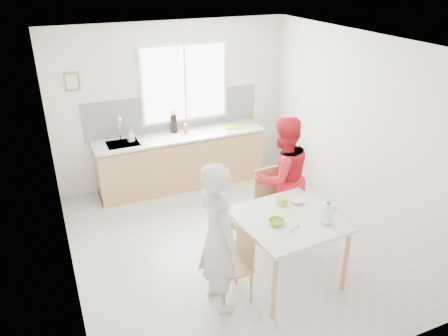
% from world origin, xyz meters
% --- Properties ---
extents(ground, '(4.50, 4.50, 0.00)m').
position_xyz_m(ground, '(0.00, 0.00, 0.00)').
color(ground, '#B7B7B2').
rests_on(ground, ground).
extents(room_shell, '(4.50, 4.50, 4.50)m').
position_xyz_m(room_shell, '(0.00, 0.00, 1.64)').
color(room_shell, silver).
rests_on(room_shell, ground).
extents(window, '(1.50, 0.06, 1.30)m').
position_xyz_m(window, '(0.20, 2.23, 1.70)').
color(window, white).
rests_on(window, room_shell).
extents(backsplash, '(3.00, 0.02, 0.65)m').
position_xyz_m(backsplash, '(0.00, 2.24, 1.23)').
color(backsplash, white).
rests_on(backsplash, room_shell).
extents(picture_frame, '(0.22, 0.03, 0.28)m').
position_xyz_m(picture_frame, '(-1.55, 2.23, 1.90)').
color(picture_frame, '#5F8D40').
rests_on(picture_frame, room_shell).
extents(kitchen_counter, '(2.84, 0.64, 1.37)m').
position_xyz_m(kitchen_counter, '(-0.00, 1.95, 0.42)').
color(kitchen_counter, tan).
rests_on(kitchen_counter, ground).
extents(dining_table, '(1.19, 1.19, 0.85)m').
position_xyz_m(dining_table, '(0.36, -0.90, 0.77)').
color(dining_table, silver).
rests_on(dining_table, ground).
extents(chair_left, '(0.43, 0.43, 0.87)m').
position_xyz_m(chair_left, '(-0.33, -0.95, 0.48)').
color(chair_left, tan).
rests_on(chair_left, ground).
extents(chair_far, '(0.50, 0.50, 1.02)m').
position_xyz_m(chair_far, '(0.64, -0.05, 0.56)').
color(chair_far, tan).
rests_on(chair_far, ground).
extents(person_white, '(0.46, 0.66, 1.74)m').
position_xyz_m(person_white, '(-0.54, -0.97, 0.87)').
color(person_white, silver).
rests_on(person_white, ground).
extents(person_red, '(0.88, 0.71, 1.73)m').
position_xyz_m(person_red, '(0.80, -0.00, 0.86)').
color(person_red, red).
rests_on(person_red, ground).
extents(bowl_green, '(0.19, 0.19, 0.06)m').
position_xyz_m(bowl_green, '(0.16, -0.97, 0.88)').
color(bowl_green, '#78B329').
rests_on(bowl_green, dining_table).
extents(bowl_white, '(0.21, 0.21, 0.05)m').
position_xyz_m(bowl_white, '(0.64, -0.63, 0.88)').
color(bowl_white, white).
rests_on(bowl_white, dining_table).
extents(milk_jug, '(0.20, 0.14, 0.25)m').
position_xyz_m(milk_jug, '(0.70, -1.16, 0.99)').
color(milk_jug, white).
rests_on(milk_jug, dining_table).
extents(green_box, '(0.11, 0.11, 0.09)m').
position_xyz_m(green_box, '(0.43, -0.62, 0.90)').
color(green_box, '#9FC32D').
rests_on(green_box, dining_table).
extents(spoon, '(0.15, 0.08, 0.01)m').
position_xyz_m(spoon, '(0.29, -1.13, 0.86)').
color(spoon, '#A5A5AA').
rests_on(spoon, dining_table).
extents(cutting_board, '(0.40, 0.32, 0.01)m').
position_xyz_m(cutting_board, '(0.99, 1.94, 0.93)').
color(cutting_board, '#88BB2B').
rests_on(cutting_board, kitchen_counter).
extents(wine_bottle_a, '(0.07, 0.07, 0.32)m').
position_xyz_m(wine_bottle_a, '(-0.04, 2.09, 1.08)').
color(wine_bottle_a, black).
rests_on(wine_bottle_a, kitchen_counter).
extents(wine_bottle_b, '(0.07, 0.07, 0.30)m').
position_xyz_m(wine_bottle_b, '(-0.08, 2.11, 1.07)').
color(wine_bottle_b, black).
rests_on(wine_bottle_b, kitchen_counter).
extents(jar_amber, '(0.06, 0.06, 0.16)m').
position_xyz_m(jar_amber, '(0.10, 1.98, 1.00)').
color(jar_amber, '#935720').
rests_on(jar_amber, kitchen_counter).
extents(soap_bottle, '(0.11, 0.11, 0.19)m').
position_xyz_m(soap_bottle, '(-0.80, 2.00, 1.02)').
color(soap_bottle, '#999999').
rests_on(soap_bottle, kitchen_counter).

